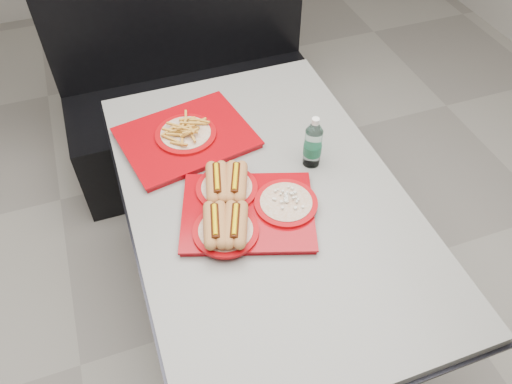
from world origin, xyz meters
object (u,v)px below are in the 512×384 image
object	(u,v)px
tray_far	(186,135)
diner_table	(265,226)
water_bottle	(313,145)
booth_bench	(193,93)
tray_near	(242,207)

from	to	relation	value
tray_far	diner_table	bearing A→B (deg)	-62.56
diner_table	water_bottle	size ratio (longest dim) A/B	7.09
booth_bench	tray_near	distance (m)	1.21
tray_near	tray_far	size ratio (longest dim) A/B	0.97
diner_table	booth_bench	xyz separation A→B (m)	(0.00, 1.09, -0.18)
booth_bench	water_bottle	world-z (taller)	booth_bench
booth_bench	water_bottle	size ratio (longest dim) A/B	6.74
diner_table	tray_near	world-z (taller)	tray_near
diner_table	booth_bench	bearing A→B (deg)	90.00
booth_bench	tray_near	world-z (taller)	booth_bench
diner_table	tray_far	size ratio (longest dim) A/B	2.74
water_bottle	diner_table	bearing A→B (deg)	-156.02
tray_far	water_bottle	xyz separation A→B (m)	(0.39, -0.26, 0.06)
diner_table	tray_near	distance (m)	0.23
diner_table	tray_far	bearing A→B (deg)	117.44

